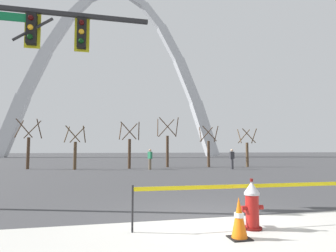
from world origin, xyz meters
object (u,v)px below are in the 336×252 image
at_px(monument_arch, 115,80).
at_px(pedestrian_walking_left, 150,159).
at_px(fire_hydrant, 252,205).
at_px(pedestrian_standing_center, 232,159).
at_px(traffic_signal_gantry, 20,61).
at_px(traffic_cone_by_hydrant, 239,218).

relative_size(monument_arch, pedestrian_walking_left, 29.15).
height_order(fire_hydrant, pedestrian_standing_center, pedestrian_standing_center).
bearing_deg(fire_hydrant, monument_arch, 90.53).
height_order(traffic_signal_gantry, pedestrian_standing_center, traffic_signal_gantry).
bearing_deg(monument_arch, traffic_cone_by_hydrant, -90.02).
bearing_deg(monument_arch, traffic_signal_gantry, -95.13).
height_order(fire_hydrant, traffic_cone_by_hydrant, fire_hydrant).
relative_size(fire_hydrant, traffic_signal_gantry, 0.17).
bearing_deg(traffic_signal_gantry, monument_arch, 84.87).
bearing_deg(traffic_signal_gantry, traffic_cone_by_hydrant, -40.22).
height_order(traffic_cone_by_hydrant, traffic_signal_gantry, traffic_signal_gantry).
bearing_deg(pedestrian_standing_center, traffic_cone_by_hydrant, -115.06).
height_order(fire_hydrant, monument_arch, monument_arch).
distance_m(fire_hydrant, pedestrian_standing_center, 17.23).
bearing_deg(pedestrian_walking_left, fire_hydrant, -92.33).
xyz_separation_m(traffic_signal_gantry, pedestrian_walking_left, (5.92, 13.31, -3.25)).
relative_size(fire_hydrant, traffic_cone_by_hydrant, 1.36).
distance_m(traffic_cone_by_hydrant, pedestrian_standing_center, 17.91).
bearing_deg(traffic_signal_gantry, pedestrian_walking_left, 66.02).
relative_size(traffic_signal_gantry, pedestrian_standing_center, 3.77).
xyz_separation_m(pedestrian_walking_left, pedestrian_standing_center, (6.37, -1.07, 0.00)).
bearing_deg(pedestrian_standing_center, monument_arch, 100.65).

